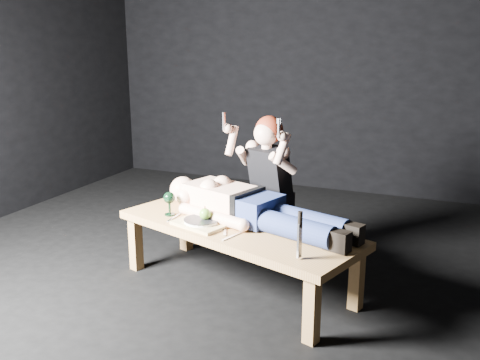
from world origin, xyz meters
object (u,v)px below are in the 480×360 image
at_px(table, 237,257).
at_px(goblet, 169,204).
at_px(carving_knife, 300,236).
at_px(lying_man, 254,204).
at_px(serving_tray, 202,223).
at_px(kneeling_woman, 275,186).

bearing_deg(table, goblet, -163.29).
relative_size(table, carving_knife, 6.05).
distance_m(lying_man, serving_tray, 0.37).
height_order(kneeling_woman, serving_tray, kneeling_woman).
bearing_deg(lying_man, table, -112.86).
xyz_separation_m(table, goblet, (-0.52, 0.01, 0.31)).
relative_size(serving_tray, carving_knife, 1.26).
xyz_separation_m(kneeling_woman, serving_tray, (-0.28, -0.68, -0.12)).
bearing_deg(lying_man, kneeling_woman, 110.27).
bearing_deg(table, serving_tray, -140.65).
relative_size(lying_man, kneeling_woman, 1.42).
bearing_deg(serving_tray, carving_knife, -21.15).
xyz_separation_m(serving_tray, goblet, (-0.30, 0.10, 0.07)).
bearing_deg(lying_man, goblet, -153.93).
bearing_deg(carving_knife, lying_man, 151.31).
xyz_separation_m(kneeling_woman, goblet, (-0.58, -0.59, -0.04)).
relative_size(goblet, carving_knife, 0.61).
bearing_deg(goblet, kneeling_woman, 45.39).
distance_m(table, kneeling_woman, 0.69).
distance_m(lying_man, carving_knife, 0.66).
relative_size(kneeling_woman, carving_knife, 4.10).
relative_size(table, serving_tray, 4.80).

